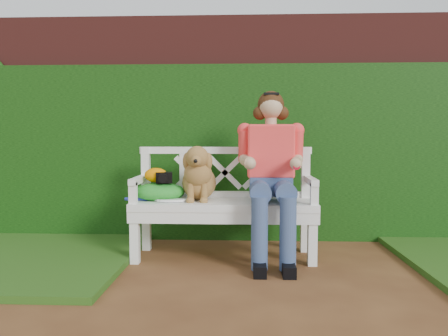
{
  "coord_description": "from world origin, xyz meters",
  "views": [
    {
      "loc": [
        -0.2,
        -2.6,
        1.0
      ],
      "look_at": [
        -0.36,
        0.99,
        0.75
      ],
      "focal_mm": 35.0,
      "sensor_mm": 36.0,
      "label": 1
    }
  ],
  "objects": [
    {
      "name": "ground",
      "position": [
        0.0,
        0.0,
        0.0
      ],
      "size": [
        60.0,
        60.0,
        0.0
      ],
      "primitive_type": "plane",
      "color": "#4F2C17"
    },
    {
      "name": "brick_wall",
      "position": [
        0.0,
        1.9,
        1.1
      ],
      "size": [
        10.0,
        0.3,
        2.2
      ],
      "primitive_type": "cube",
      "color": "#59221E",
      "rests_on": "ground"
    },
    {
      "name": "ivy_hedge",
      "position": [
        0.0,
        1.68,
        0.85
      ],
      "size": [
        10.0,
        0.18,
        1.7
      ],
      "primitive_type": "cube",
      "color": "#1F5813",
      "rests_on": "ground"
    },
    {
      "name": "garden_bench",
      "position": [
        -0.36,
        0.99,
        0.24
      ],
      "size": [
        1.6,
        0.64,
        0.48
      ],
      "primitive_type": null,
      "rotation": [
        0.0,
        0.0,
        0.03
      ],
      "color": "white",
      "rests_on": "ground"
    },
    {
      "name": "seated_woman",
      "position": [
        0.03,
        0.97,
        0.68
      ],
      "size": [
        0.81,
        0.92,
        1.35
      ],
      "primitive_type": null,
      "rotation": [
        0.0,
        0.0,
        -0.38
      ],
      "color": "red",
      "rests_on": "ground"
    },
    {
      "name": "dog",
      "position": [
        -0.57,
        1.0,
        0.71
      ],
      "size": [
        0.36,
        0.46,
        0.46
      ],
      "primitive_type": null,
      "rotation": [
        0.0,
        0.0,
        -0.15
      ],
      "color": "olive",
      "rests_on": "garden_bench"
    },
    {
      "name": "tennis_racket",
      "position": [
        -0.81,
        0.95,
        0.49
      ],
      "size": [
        0.57,
        0.25,
        0.03
      ],
      "primitive_type": null,
      "rotation": [
        0.0,
        0.0,
        0.02
      ],
      "color": "white",
      "rests_on": "garden_bench"
    },
    {
      "name": "green_bag",
      "position": [
        -0.9,
        1.0,
        0.55
      ],
      "size": [
        0.44,
        0.34,
        0.15
      ],
      "primitive_type": null,
      "rotation": [
        0.0,
        0.0,
        -0.02
      ],
      "color": "#2F7C2B",
      "rests_on": "garden_bench"
    },
    {
      "name": "camera_item",
      "position": [
        -0.85,
        0.97,
        0.67
      ],
      "size": [
        0.15,
        0.12,
        0.09
      ],
      "primitive_type": "cube",
      "rotation": [
        0.0,
        0.0,
        0.16
      ],
      "color": "black",
      "rests_on": "green_bag"
    },
    {
      "name": "baseball_glove",
      "position": [
        -0.93,
        1.01,
        0.69
      ],
      "size": [
        0.21,
        0.17,
        0.12
      ],
      "primitive_type": "ellipsoid",
      "rotation": [
        0.0,
        0.0,
        -0.17
      ],
      "color": "orange",
      "rests_on": "green_bag"
    }
  ]
}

